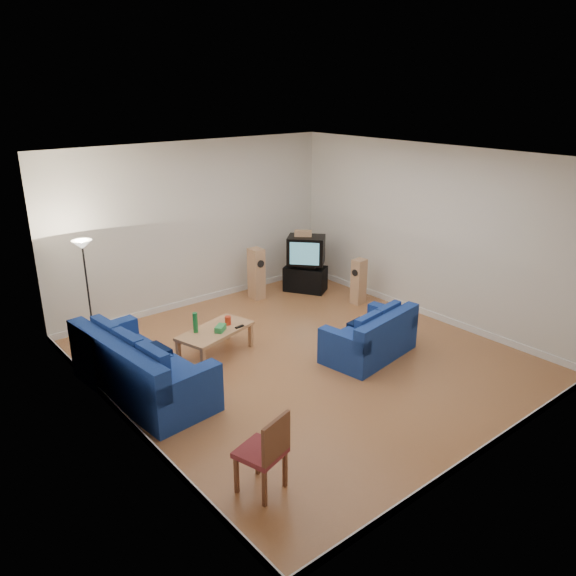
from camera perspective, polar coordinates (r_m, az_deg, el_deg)
room at (r=8.54m, az=1.70°, el=2.09°), size 6.01×6.51×3.21m
sofa_three_seat at (r=8.27m, az=-14.89°, el=-8.29°), size 1.25×2.45×0.91m
sofa_loveseat at (r=9.18m, az=8.48°, el=-5.18°), size 1.68×1.10×0.78m
coffee_table at (r=9.14m, az=-7.40°, el=-4.51°), size 1.37×0.94×0.46m
bottle at (r=9.00m, az=-9.40°, el=-3.49°), size 0.09×0.09×0.33m
tissue_box at (r=9.04m, az=-6.89°, el=-4.08°), size 0.26×0.24×0.09m
red_canister at (r=9.25m, az=-6.13°, el=-3.30°), size 0.14×0.14×0.14m
remote at (r=9.15m, az=-4.95°, el=-3.93°), size 0.17×0.06×0.02m
tv_stand at (r=11.97m, az=1.77°, el=0.95°), size 0.86×0.99×0.53m
av_receiver at (r=11.86m, az=1.98°, el=2.33°), size 0.47×0.49×0.09m
television at (r=11.75m, az=1.85°, el=3.88°), size 0.92×0.93×0.58m
centre_speaker at (r=11.67m, az=1.54°, el=5.57°), size 0.35×0.34×0.12m
speaker_left at (r=11.48m, az=-3.23°, el=1.48°), size 0.26×0.33×1.05m
speaker_right at (r=11.29m, az=7.19°, el=0.67°), size 0.31×0.25×0.92m
floor_lamp at (r=9.50m, az=-20.02°, el=2.70°), size 0.32×0.32×1.86m
dining_chair at (r=6.16m, az=-2.26°, el=-16.13°), size 0.57×0.57×0.96m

